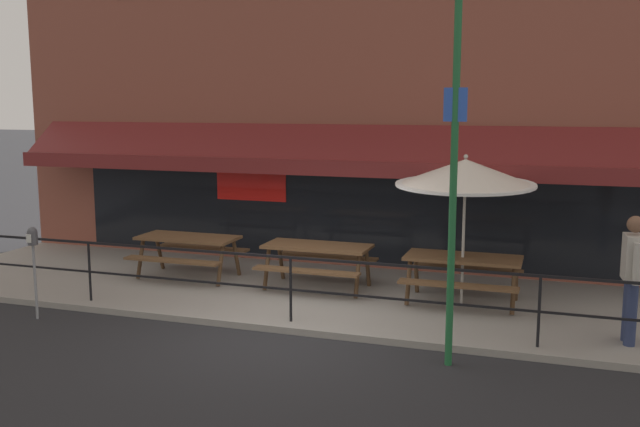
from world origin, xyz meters
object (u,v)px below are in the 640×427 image
picnic_table_left (188,245)px  picnic_table_right (463,266)px  patio_umbrella_right (465,173)px  pedestrian_walking (632,273)px  street_sign_pole (453,183)px  parking_meter_near (33,245)px  picnic_table_centre (317,254)px

picnic_table_left → picnic_table_right: (4.94, -0.12, 0.00)m
patio_umbrella_right → pedestrian_walking: bearing=-25.8°
picnic_table_left → street_sign_pole: (5.10, -2.60, 1.60)m
pedestrian_walking → street_sign_pole: bearing=-149.3°
picnic_table_right → parking_meter_near: (-6.06, -2.56, 0.44)m
picnic_table_centre → pedestrian_walking: (4.81, -1.32, 0.35)m
picnic_table_left → street_sign_pole: 5.94m
picnic_table_centre → pedestrian_walking: size_ratio=1.05×
patio_umbrella_right → street_sign_pole: street_sign_pole is taller
street_sign_pole → patio_umbrella_right: bearing=93.8°
patio_umbrella_right → parking_meter_near: bearing=-157.6°
picnic_table_right → patio_umbrella_right: size_ratio=0.76×
patio_umbrella_right → picnic_table_centre: bearing=175.7°
patio_umbrella_right → picnic_table_right: bearing=90.0°
pedestrian_walking → patio_umbrella_right: bearing=154.2°
picnic_table_left → parking_meter_near: size_ratio=1.27×
picnic_table_centre → picnic_table_right: same height
patio_umbrella_right → street_sign_pole: (0.16, -2.43, 0.12)m
picnic_table_left → parking_meter_near: parking_meter_near is taller
parking_meter_near → picnic_table_centre: bearing=36.8°
pedestrian_walking → parking_meter_near: size_ratio=1.20×
picnic_table_centre → parking_meter_near: bearing=-143.2°
pedestrian_walking → picnic_table_centre: bearing=164.7°
street_sign_pole → picnic_table_right: bearing=93.7°
picnic_table_left → picnic_table_centre: (2.47, 0.01, 0.00)m
patio_umbrella_right → street_sign_pole: 2.43m
picnic_table_centre → patio_umbrella_right: bearing=-4.3°
picnic_table_right → pedestrian_walking: pedestrian_walking is taller
picnic_table_right → street_sign_pole: (0.16, -2.48, 1.60)m
picnic_table_left → parking_meter_near: bearing=-112.7°
pedestrian_walking → picnic_table_right: bearing=153.1°
picnic_table_left → street_sign_pole: bearing=-27.1°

